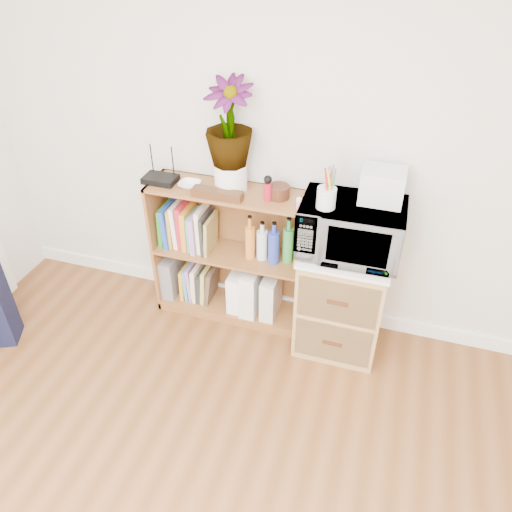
% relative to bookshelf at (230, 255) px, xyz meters
% --- Properties ---
extents(skirting_board, '(4.00, 0.02, 0.10)m').
position_rel_bookshelf_xyz_m(skirting_board, '(0.35, 0.14, -0.42)').
color(skirting_board, white).
rests_on(skirting_board, ground).
extents(bookshelf, '(1.00, 0.30, 0.95)m').
position_rel_bookshelf_xyz_m(bookshelf, '(0.00, 0.00, 0.00)').
color(bookshelf, brown).
rests_on(bookshelf, ground).
extents(wicker_unit, '(0.50, 0.45, 0.70)m').
position_rel_bookshelf_xyz_m(wicker_unit, '(0.75, -0.08, -0.12)').
color(wicker_unit, '#9E7542').
rests_on(wicker_unit, ground).
extents(microwave, '(0.57, 0.40, 0.31)m').
position_rel_bookshelf_xyz_m(microwave, '(0.75, -0.08, 0.40)').
color(microwave, silver).
rests_on(microwave, wicker_unit).
extents(pen_cup, '(0.10, 0.10, 0.11)m').
position_rel_bookshelf_xyz_m(pen_cup, '(0.61, -0.16, 0.61)').
color(pen_cup, silver).
rests_on(pen_cup, microwave).
extents(small_appliance, '(0.23, 0.19, 0.18)m').
position_rel_bookshelf_xyz_m(small_appliance, '(0.88, -0.00, 0.65)').
color(small_appliance, silver).
rests_on(small_appliance, microwave).
extents(router, '(0.20, 0.14, 0.04)m').
position_rel_bookshelf_xyz_m(router, '(-0.43, -0.02, 0.49)').
color(router, black).
rests_on(router, bookshelf).
extents(white_bowl, '(0.13, 0.13, 0.03)m').
position_rel_bookshelf_xyz_m(white_bowl, '(-0.23, -0.03, 0.49)').
color(white_bowl, white).
rests_on(white_bowl, bookshelf).
extents(plant_pot, '(0.19, 0.19, 0.16)m').
position_rel_bookshelf_xyz_m(plant_pot, '(0.01, 0.02, 0.56)').
color(plant_pot, white).
rests_on(plant_pot, bookshelf).
extents(potted_plant, '(0.27, 0.27, 0.49)m').
position_rel_bookshelf_xyz_m(potted_plant, '(0.01, 0.02, 0.88)').
color(potted_plant, '#3A7A30').
rests_on(potted_plant, plant_pot).
extents(trinket_box, '(0.30, 0.08, 0.05)m').
position_rel_bookshelf_xyz_m(trinket_box, '(-0.03, -0.10, 0.50)').
color(trinket_box, '#34200E').
rests_on(trinket_box, bookshelf).
extents(kokeshi_doll, '(0.05, 0.05, 0.11)m').
position_rel_bookshelf_xyz_m(kokeshi_doll, '(0.26, -0.04, 0.53)').
color(kokeshi_doll, maroon).
rests_on(kokeshi_doll, bookshelf).
extents(wooden_bowl, '(0.13, 0.13, 0.07)m').
position_rel_bookshelf_xyz_m(wooden_bowl, '(0.31, 0.01, 0.51)').
color(wooden_bowl, '#34180E').
rests_on(wooden_bowl, bookshelf).
extents(paint_jars, '(0.10, 0.04, 0.05)m').
position_rel_bookshelf_xyz_m(paint_jars, '(0.48, -0.09, 0.50)').
color(paint_jars, pink).
rests_on(paint_jars, bookshelf).
extents(file_box, '(0.09, 0.24, 0.30)m').
position_rel_bookshelf_xyz_m(file_box, '(-0.44, 0.00, -0.26)').
color(file_box, slate).
rests_on(file_box, bookshelf).
extents(magazine_holder_left, '(0.09, 0.22, 0.28)m').
position_rel_bookshelf_xyz_m(magazine_holder_left, '(0.05, -0.01, -0.26)').
color(magazine_holder_left, white).
rests_on(magazine_holder_left, bookshelf).
extents(magazine_holder_mid, '(0.10, 0.26, 0.33)m').
position_rel_bookshelf_xyz_m(magazine_holder_mid, '(0.15, -0.01, -0.24)').
color(magazine_holder_mid, white).
rests_on(magazine_holder_mid, bookshelf).
extents(magazine_holder_right, '(0.10, 0.24, 0.30)m').
position_rel_bookshelf_xyz_m(magazine_holder_right, '(0.28, -0.01, -0.25)').
color(magazine_holder_right, silver).
rests_on(magazine_holder_right, bookshelf).
extents(cookbooks, '(0.36, 0.20, 0.30)m').
position_rel_bookshelf_xyz_m(cookbooks, '(-0.29, -0.00, 0.16)').
color(cookbooks, '#257E21').
rests_on(cookbooks, bookshelf).
extents(liquor_bottles, '(0.46, 0.07, 0.31)m').
position_rel_bookshelf_xyz_m(liquor_bottles, '(0.35, 0.00, 0.17)').
color(liquor_bottles, orange).
rests_on(liquor_bottles, bookshelf).
extents(lower_books, '(0.24, 0.19, 0.27)m').
position_rel_bookshelf_xyz_m(lower_books, '(-0.24, 0.00, -0.28)').
color(lower_books, gold).
rests_on(lower_books, bookshelf).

